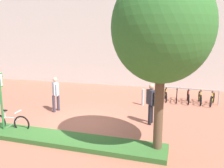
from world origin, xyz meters
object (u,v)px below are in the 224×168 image
tree_sidewalk (162,28)px  bollard_steel (143,97)px  person_shirt_blue (56,92)px  person_suited_dark (151,101)px  bike_at_sign (10,123)px  parking_sign_post (1,94)px  bike_rack_cluster (188,97)px

tree_sidewalk → bollard_steel: bearing=104.1°
person_shirt_blue → person_suited_dark: size_ratio=1.00×
bike_at_sign → parking_sign_post: bearing=-114.2°
bollard_steel → parking_sign_post: bearing=-129.8°
parking_sign_post → bike_rack_cluster: parking_sign_post is taller
bike_at_sign → bollard_steel: size_ratio=1.86×
bike_rack_cluster → person_suited_dark: bearing=-112.0°
parking_sign_post → bike_rack_cluster: 9.60m
bollard_steel → person_shirt_blue: 4.64m
bike_rack_cluster → person_suited_dark: (-1.62, -4.00, 0.64)m
parking_sign_post → person_shirt_blue: 3.07m
bike_at_sign → person_shirt_blue: (0.39, 2.76, 0.63)m
person_suited_dark → tree_sidewalk: bearing=-77.8°
tree_sidewalk → person_suited_dark: bearing=102.2°
bike_rack_cluster → tree_sidewalk: bearing=-99.5°
tree_sidewalk → person_shirt_blue: tree_sidewalk is taller
person_suited_dark → person_shirt_blue: bearing=175.8°
bike_rack_cluster → person_shirt_blue: 7.35m
person_shirt_blue → bike_at_sign: bearing=-98.1°
parking_sign_post → person_suited_dark: size_ratio=1.35×
bike_at_sign → bollard_steel: 6.72m
tree_sidewalk → parking_sign_post: (-5.75, -0.17, -2.30)m
bike_rack_cluster → person_suited_dark: size_ratio=1.86×
bike_rack_cluster → person_shirt_blue: bearing=-150.1°
person_shirt_blue → person_suited_dark: bearing=-4.2°
bollard_steel → person_suited_dark: person_suited_dark is taller
tree_sidewalk → bollard_steel: size_ratio=6.05×
bollard_steel → bike_rack_cluster: bearing=28.5°
bike_at_sign → person_suited_dark: (5.12, 2.41, 0.63)m
person_shirt_blue → bollard_steel: bearing=30.8°
bike_at_sign → bollard_steel: bollard_steel is taller
person_suited_dark → bike_rack_cluster: bearing=68.0°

